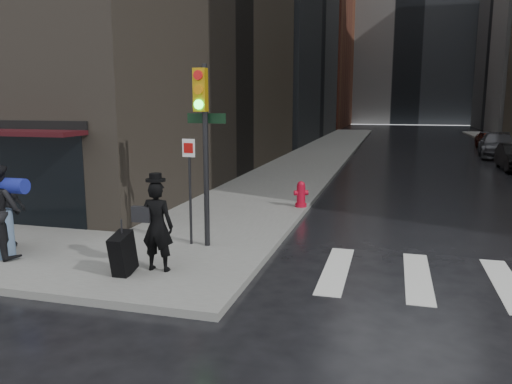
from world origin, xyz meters
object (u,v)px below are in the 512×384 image
(traffic_light, at_px, (202,131))
(parked_car_3, at_px, (498,145))
(parked_car_4, at_px, (490,139))
(man_overcoat, at_px, (150,230))
(fire_hydrant, at_px, (301,195))
(man_greycoat, at_px, (2,208))

(traffic_light, bearing_deg, parked_car_3, 69.14)
(parked_car_4, bearing_deg, parked_car_3, -98.93)
(man_overcoat, height_order, fire_hydrant, man_overcoat)
(man_overcoat, relative_size, traffic_light, 0.48)
(traffic_light, distance_m, parked_car_4, 32.18)
(fire_hydrant, xyz_separation_m, parked_car_4, (9.65, 25.26, 0.15))
(man_greycoat, relative_size, parked_car_3, 0.35)
(man_overcoat, xyz_separation_m, traffic_light, (0.37, 1.86, 1.80))
(parked_car_3, bearing_deg, fire_hydrant, -110.52)
(traffic_light, bearing_deg, fire_hydrant, 77.51)
(traffic_light, height_order, parked_car_3, traffic_light)
(parked_car_3, bearing_deg, parked_car_4, 89.59)
(man_greycoat, xyz_separation_m, parked_car_3, (14.64, 24.96, -0.31))
(fire_hydrant, relative_size, parked_car_3, 0.16)
(traffic_light, distance_m, fire_hydrant, 5.56)
(traffic_light, relative_size, parked_car_4, 1.04)
(man_greycoat, distance_m, parked_car_4, 34.99)
(traffic_light, bearing_deg, man_overcoat, -98.61)
(man_greycoat, relative_size, parked_car_4, 0.46)
(man_overcoat, distance_m, man_greycoat, 3.95)
(man_greycoat, xyz_separation_m, parked_car_4, (15.28, 31.47, -0.39))
(man_greycoat, height_order, fire_hydrant, man_greycoat)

